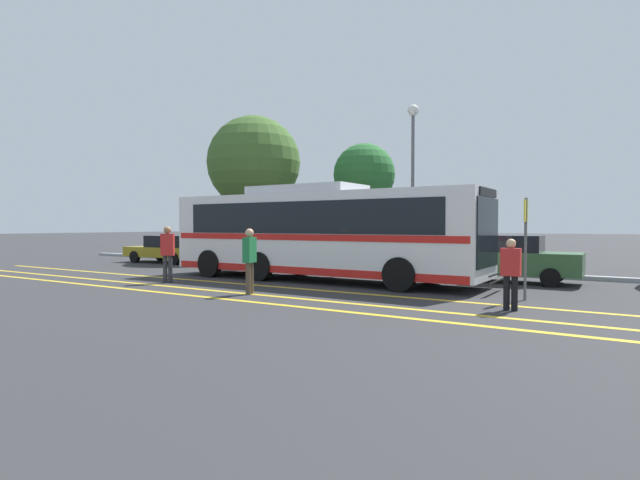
% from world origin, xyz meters
% --- Properties ---
extents(ground_plane, '(220.00, 220.00, 0.00)m').
position_xyz_m(ground_plane, '(0.00, 0.00, 0.00)').
color(ground_plane, '#2D2D30').
extents(lane_strip_0, '(31.28, 0.20, 0.01)m').
position_xyz_m(lane_strip_0, '(1.33, -2.54, 0.00)').
color(lane_strip_0, gold).
rests_on(lane_strip_0, ground_plane).
extents(lane_strip_1, '(31.28, 0.20, 0.01)m').
position_xyz_m(lane_strip_1, '(1.33, -4.23, 0.00)').
color(lane_strip_1, gold).
rests_on(lane_strip_1, ground_plane).
extents(lane_strip_2, '(31.28, 0.20, 0.01)m').
position_xyz_m(lane_strip_2, '(1.33, -5.31, 0.00)').
color(lane_strip_2, gold).
rests_on(lane_strip_2, ground_plane).
extents(curb_strip, '(39.28, 0.36, 0.15)m').
position_xyz_m(curb_strip, '(1.33, 4.73, 0.07)').
color(curb_strip, '#99999E').
rests_on(curb_strip, ground_plane).
extents(transit_bus, '(11.63, 2.83, 3.28)m').
position_xyz_m(transit_bus, '(1.31, -0.34, 1.71)').
color(transit_bus, white).
rests_on(transit_bus, ground_plane).
extents(parked_car_0, '(4.62, 2.00, 1.39)m').
position_xyz_m(parked_car_0, '(-9.69, 2.59, 0.70)').
color(parked_car_0, olive).
rests_on(parked_car_0, ground_plane).
extents(parked_car_1, '(4.87, 1.99, 1.31)m').
position_xyz_m(parked_car_1, '(-4.41, 2.62, 0.67)').
color(parked_car_1, maroon).
rests_on(parked_car_1, ground_plane).
extents(parked_car_2, '(4.22, 2.23, 1.48)m').
position_xyz_m(parked_car_2, '(1.17, 3.10, 0.75)').
color(parked_car_2, '#4C3823').
rests_on(parked_car_2, ground_plane).
extents(parked_car_3, '(4.59, 1.85, 1.58)m').
position_xyz_m(parked_car_3, '(6.94, 2.61, 0.78)').
color(parked_car_3, '#335B33').
rests_on(parked_car_3, ground_plane).
extents(pedestrian_0, '(0.42, 0.22, 1.61)m').
position_xyz_m(pedestrian_0, '(8.15, -3.22, 0.91)').
color(pedestrian_0, black).
rests_on(pedestrian_0, ground_plane).
extents(pedestrian_1, '(0.47, 0.42, 1.88)m').
position_xyz_m(pedestrian_1, '(-2.62, -3.57, 1.09)').
color(pedestrian_1, '#2D2D33').
rests_on(pedestrian_1, ground_plane).
extents(pedestrian_2, '(0.30, 0.45, 1.82)m').
position_xyz_m(pedestrian_2, '(1.47, -4.26, 1.05)').
color(pedestrian_2, brown).
rests_on(pedestrian_2, ground_plane).
extents(bus_stop_sign, '(0.07, 0.40, 2.61)m').
position_xyz_m(bus_stop_sign, '(8.15, -1.41, 1.64)').
color(bus_stop_sign, '#59595E').
rests_on(bus_stop_sign, ground_plane).
extents(street_lamp, '(0.49, 0.49, 7.08)m').
position_xyz_m(street_lamp, '(2.44, 5.42, 4.97)').
color(street_lamp, '#59595E').
rests_on(street_lamp, ground_plane).
extents(tree_1, '(3.38, 3.38, 6.40)m').
position_xyz_m(tree_1, '(-2.04, 9.68, 4.69)').
color(tree_1, '#513823').
rests_on(tree_1, ground_plane).
extents(tree_2, '(5.13, 5.13, 7.94)m').
position_xyz_m(tree_2, '(-7.33, 6.65, 5.37)').
color(tree_2, '#513823').
rests_on(tree_2, ground_plane).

